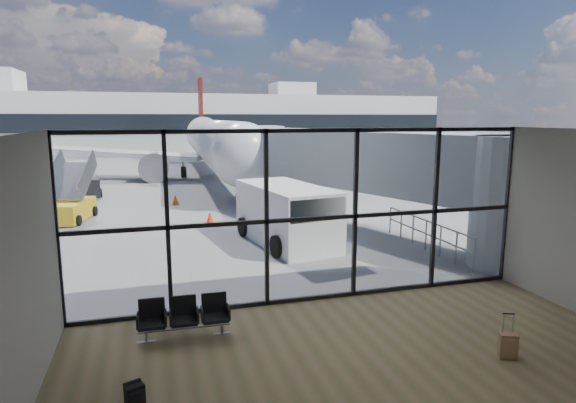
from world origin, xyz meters
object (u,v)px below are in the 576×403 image
suitcase (508,346)px  airliner (215,142)px  belt_loader (85,185)px  backpack (135,396)px  mobile_stairs (67,208)px  seating_row (184,315)px  service_van (288,214)px

suitcase → airliner: size_ratio=0.03×
airliner → belt_loader: 12.71m
backpack → mobile_stairs: size_ratio=0.12×
seating_row → service_van: service_van is taller
airliner → backpack: bearing=-97.9°
backpack → service_van: service_van is taller
service_van → mobile_stairs: size_ratio=1.38×
backpack → belt_loader: bearing=76.1°
belt_loader → mobile_stairs: bearing=-98.0°
backpack → service_van: bearing=38.4°
belt_loader → suitcase: bearing=-75.4°
seating_row → belt_loader: 22.01m
suitcase → mobile_stairs: (-10.46, 16.70, 0.34)m
service_van → belt_loader: service_van is taller
backpack → belt_loader: belt_loader is taller
seating_row → suitcase: size_ratio=2.15×
seating_row → belt_loader: belt_loader is taller
suitcase → belt_loader: bearing=136.5°
service_van → belt_loader: 17.06m
airliner → mobile_stairs: 18.73m
backpack → seating_row: bearing=46.6°
seating_row → mobile_stairs: (-4.34, 13.84, 0.13)m
backpack → suitcase: suitcase is taller
suitcase → airliner: (-1.36, 32.94, 2.48)m
suitcase → mobile_stairs: 19.71m
seating_row → airliner: (4.76, 30.08, 2.27)m
seating_row → service_van: 8.25m
seating_row → suitcase: bearing=-23.1°
belt_loader → mobile_stairs: size_ratio=1.15×
seating_row → belt_loader: (-4.43, 21.55, 0.18)m
mobile_stairs → service_van: bearing=-25.7°
backpack → service_van: 10.95m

